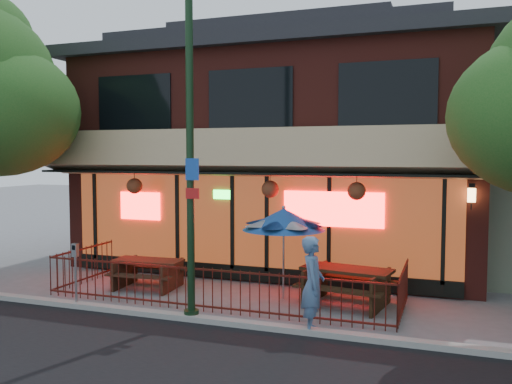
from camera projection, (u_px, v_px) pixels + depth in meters
ground at (200, 314)px, 11.90m from camera, size 80.00×80.00×0.00m
curb at (189, 318)px, 11.43m from camera, size 80.00×0.25×0.12m
restaurant_building at (291, 136)px, 18.29m from camera, size 12.96×9.49×8.05m
patio_fence at (209, 281)px, 12.33m from camera, size 8.44×2.62×1.00m
street_light at (190, 171)px, 11.30m from camera, size 0.43×0.32×7.00m
picnic_table_left at (148, 269)px, 14.16m from camera, size 1.86×1.48×0.76m
picnic_table_right at (347, 281)px, 12.55m from camera, size 2.28×1.88×0.88m
patio_umbrella at (284, 219)px, 13.02m from camera, size 2.00×2.00×2.28m
pedestrian at (313, 285)px, 10.62m from camera, size 0.59×0.78×1.91m
parking_meter_near at (75, 264)px, 12.36m from camera, size 0.13×0.11×1.48m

